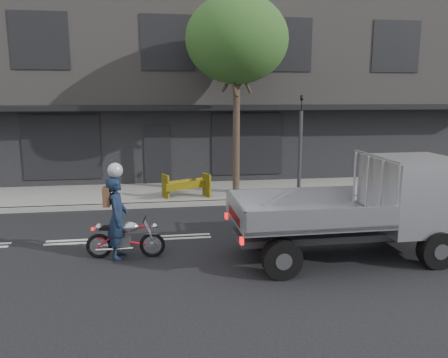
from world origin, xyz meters
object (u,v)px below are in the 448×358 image
(street_tree, at_px, (237,40))
(traffic_light_pole, at_px, (300,152))
(motorcycle, at_px, (125,237))
(flatbed_ute, at_px, (394,198))
(rider, at_px, (117,218))
(construction_barrier, at_px, (187,186))

(street_tree, distance_m, traffic_light_pole, 4.23)
(motorcycle, xyz_separation_m, flatbed_ute, (5.84, -0.69, 0.84))
(street_tree, bearing_deg, traffic_light_pole, -23.03)
(rider, distance_m, flatbed_ute, 6.04)
(rider, distance_m, construction_barrier, 5.04)
(rider, relative_size, construction_barrier, 1.23)
(motorcycle, bearing_deg, traffic_light_pole, 45.07)
(flatbed_ute, height_order, construction_barrier, flatbed_ute)
(construction_barrier, bearing_deg, traffic_light_pole, -2.28)
(flatbed_ute, bearing_deg, traffic_light_pole, 94.07)
(street_tree, relative_size, flatbed_ute, 1.37)
(street_tree, bearing_deg, construction_barrier, -158.40)
(motorcycle, height_order, rider, rider)
(street_tree, bearing_deg, flatbed_ute, -68.17)
(motorcycle, xyz_separation_m, construction_barrier, (1.63, 4.70, 0.11))
(motorcycle, bearing_deg, rider, -175.10)
(traffic_light_pole, bearing_deg, street_tree, 156.97)
(rider, bearing_deg, traffic_light_pole, -45.71)
(traffic_light_pole, height_order, flatbed_ute, traffic_light_pole)
(street_tree, height_order, construction_barrier, street_tree)
(motorcycle, height_order, flatbed_ute, flatbed_ute)
(flatbed_ute, relative_size, construction_barrier, 3.35)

